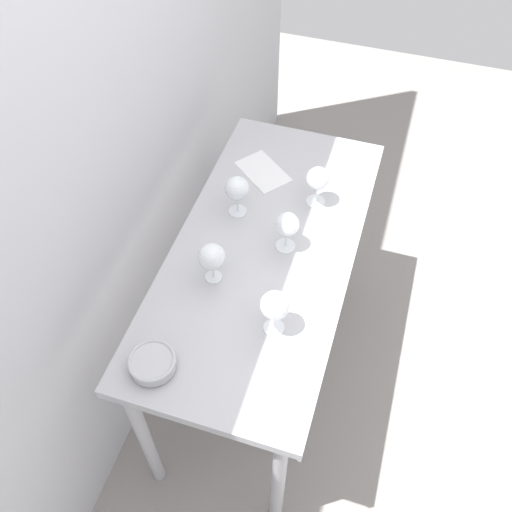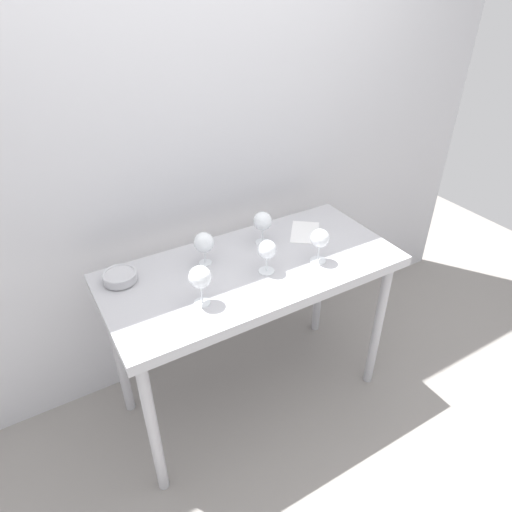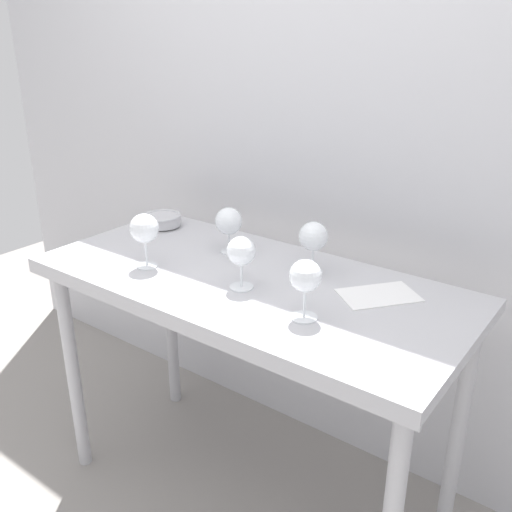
{
  "view_description": "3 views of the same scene",
  "coord_description": "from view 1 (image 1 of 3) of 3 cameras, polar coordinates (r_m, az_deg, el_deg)",
  "views": [
    {
      "loc": [
        -1.27,
        -0.38,
        2.49
      ],
      "look_at": [
        -0.07,
        0.0,
        0.93
      ],
      "focal_mm": 39.65,
      "sensor_mm": 36.0,
      "label": 1
    },
    {
      "loc": [
        -0.86,
        -1.51,
        2.1
      ],
      "look_at": [
        -0.01,
        -0.05,
        0.98
      ],
      "focal_mm": 31.57,
      "sensor_mm": 36.0,
      "label": 2
    },
    {
      "loc": [
        1.0,
        -1.3,
        1.64
      ],
      "look_at": [
        0.02,
        0.01,
        0.97
      ],
      "focal_mm": 39.82,
      "sensor_mm": 36.0,
      "label": 3
    }
  ],
  "objects": [
    {
      "name": "ground_plane",
      "position": [
        2.83,
        0.51,
        -10.89
      ],
      "size": [
        6.0,
        6.0,
        0.0
      ],
      "primitive_type": "plane",
      "color": "gray"
    },
    {
      "name": "back_wall",
      "position": [
        1.95,
        -13.41,
        11.78
      ],
      "size": [
        3.8,
        0.04,
        2.6
      ],
      "primitive_type": "cube",
      "color": "silver",
      "rests_on": "ground_plane"
    },
    {
      "name": "steel_counter",
      "position": [
        2.16,
        0.81,
        -0.96
      ],
      "size": [
        1.4,
        0.65,
        0.9
      ],
      "color": "#B3B3B8",
      "rests_on": "ground_plane"
    },
    {
      "name": "wine_glass_near_right",
      "position": [
        2.16,
        6.28,
        7.7
      ],
      "size": [
        0.09,
        0.09,
        0.17
      ],
      "color": "white",
      "rests_on": "steel_counter"
    },
    {
      "name": "wine_glass_near_center",
      "position": [
        1.99,
        3.13,
        3.11
      ],
      "size": [
        0.09,
        0.09,
        0.16
      ],
      "color": "white",
      "rests_on": "steel_counter"
    },
    {
      "name": "wine_glass_near_left",
      "position": [
        1.76,
        1.92,
        -5.08
      ],
      "size": [
        0.09,
        0.09,
        0.18
      ],
      "color": "white",
      "rests_on": "steel_counter"
    },
    {
      "name": "wine_glass_far_left",
      "position": [
        1.91,
        -4.48,
        -0.14
      ],
      "size": [
        0.09,
        0.09,
        0.16
      ],
      "color": "white",
      "rests_on": "steel_counter"
    },
    {
      "name": "wine_glass_far_right",
      "position": [
        2.11,
        -1.93,
        6.75
      ],
      "size": [
        0.09,
        0.09,
        0.17
      ],
      "color": "white",
      "rests_on": "steel_counter"
    },
    {
      "name": "tasting_sheet_upper",
      "position": [
        2.36,
        0.71,
        8.54
      ],
      "size": [
        0.25,
        0.26,
        0.0
      ],
      "primitive_type": "cube",
      "rotation": [
        0.0,
        0.0,
        -0.67
      ],
      "color": "white",
      "rests_on": "steel_counter"
    },
    {
      "name": "tasting_bowl",
      "position": [
        1.81,
        -10.4,
        -10.56
      ],
      "size": [
        0.15,
        0.15,
        0.05
      ],
      "color": "#4C4C4C",
      "rests_on": "steel_counter"
    }
  ]
}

